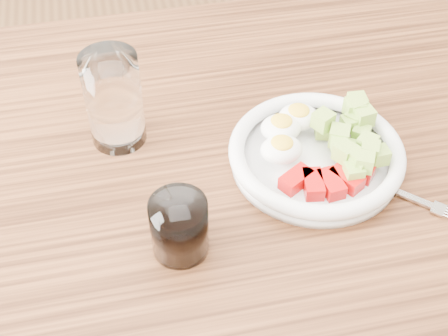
{
  "coord_description": "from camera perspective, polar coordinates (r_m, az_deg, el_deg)",
  "views": [
    {
      "loc": [
        -0.13,
        -0.53,
        1.37
      ],
      "look_at": [
        -0.01,
        0.01,
        0.8
      ],
      "focal_mm": 50.0,
      "sensor_mm": 36.0,
      "label": 1
    }
  ],
  "objects": [
    {
      "name": "dining_table",
      "position": [
        0.89,
        0.77,
        -6.25
      ],
      "size": [
        1.5,
        0.9,
        0.77
      ],
      "color": "brown",
      "rests_on": "ground"
    },
    {
      "name": "bowl",
      "position": [
        0.84,
        8.5,
        1.56
      ],
      "size": [
        0.23,
        0.23,
        0.06
      ],
      "color": "white",
      "rests_on": "dining_table"
    },
    {
      "name": "fork",
      "position": [
        0.83,
        14.36,
        -1.63
      ],
      "size": [
        0.14,
        0.13,
        0.01
      ],
      "color": "black",
      "rests_on": "dining_table"
    },
    {
      "name": "water_glass",
      "position": [
        0.85,
        -10.04,
        6.16
      ],
      "size": [
        0.08,
        0.08,
        0.14
      ],
      "primitive_type": "cylinder",
      "color": "white",
      "rests_on": "dining_table"
    },
    {
      "name": "coffee_glass",
      "position": [
        0.72,
        -4.11,
        -5.41
      ],
      "size": [
        0.07,
        0.07,
        0.08
      ],
      "color": "white",
      "rests_on": "dining_table"
    }
  ]
}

